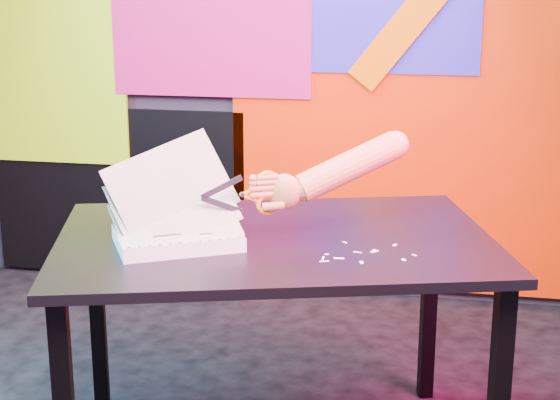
# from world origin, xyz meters

# --- Properties ---
(room) EXTENTS (3.01, 3.01, 2.71)m
(room) POSITION_xyz_m (0.00, 0.00, 1.35)
(room) COLOR black
(room) RESTS_ON ground
(backdrop) EXTENTS (2.88, 0.05, 2.08)m
(backdrop) POSITION_xyz_m (0.06, 1.46, 0.96)
(backdrop) COLOR red
(backdrop) RESTS_ON ground
(work_table) EXTENTS (1.49, 1.19, 0.75)m
(work_table) POSITION_xyz_m (0.35, -0.03, 0.67)
(work_table) COLOR black
(work_table) RESTS_ON ground
(printout_stack) EXTENTS (0.44, 0.39, 0.34)m
(printout_stack) POSITION_xyz_m (0.09, -0.16, 0.78)
(printout_stack) COLOR white
(printout_stack) RESTS_ON work_table
(scissors) EXTENTS (0.21, 0.12, 0.14)m
(scissors) POSITION_xyz_m (0.32, -0.05, 0.89)
(scissors) COLOR #BDBDC0
(scissors) RESTS_ON printout_stack
(hand_forearm) EXTENTS (0.44, 0.26, 0.22)m
(hand_forearm) POSITION_xyz_m (0.53, 0.06, 0.94)
(hand_forearm) COLOR #A44F3A
(hand_forearm) RESTS_ON work_table
(paper_clippings) EXTENTS (0.26, 0.20, 0.00)m
(paper_clippings) POSITION_xyz_m (0.62, -0.15, 0.75)
(paper_clippings) COLOR white
(paper_clippings) RESTS_ON work_table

